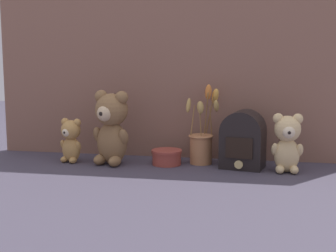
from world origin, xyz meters
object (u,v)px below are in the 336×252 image
at_px(decorative_tin_tall, 167,157).
at_px(flower_vase, 202,141).
at_px(teddy_bear_medium, 287,142).
at_px(teddy_bear_small, 71,139).
at_px(teddy_bear_large, 111,126).
at_px(vintage_radio, 243,140).

bearing_deg(decorative_tin_tall, flower_vase, 18.54).
xyz_separation_m(teddy_bear_medium, decorative_tin_tall, (-0.44, 0.04, -0.08)).
bearing_deg(teddy_bear_small, teddy_bear_medium, -1.15).
xyz_separation_m(teddy_bear_medium, teddy_bear_small, (-0.81, 0.02, -0.02)).
distance_m(teddy_bear_medium, flower_vase, 0.33).
distance_m(teddy_bear_large, vintage_radio, 0.50).
xyz_separation_m(teddy_bear_large, flower_vase, (0.34, 0.07, -0.06)).
distance_m(teddy_bear_medium, teddy_bear_small, 0.82).
relative_size(teddy_bear_small, decorative_tin_tall, 1.48).
relative_size(vintage_radio, decorative_tin_tall, 1.84).
distance_m(teddy_bear_small, flower_vase, 0.51).
xyz_separation_m(teddy_bear_large, vintage_radio, (0.49, 0.03, -0.04)).
bearing_deg(teddy_bear_small, vintage_radio, 2.25).
bearing_deg(teddy_bear_large, teddy_bear_medium, -0.97).
distance_m(teddy_bear_large, teddy_bear_medium, 0.65).
bearing_deg(vintage_radio, teddy_bear_medium, -15.00).
relative_size(teddy_bear_large, teddy_bear_small, 1.65).
xyz_separation_m(flower_vase, decorative_tin_tall, (-0.13, -0.04, -0.06)).
bearing_deg(teddy_bear_medium, teddy_bear_small, 178.85).
height_order(teddy_bear_medium, decorative_tin_tall, teddy_bear_medium).
xyz_separation_m(teddy_bear_medium, vintage_radio, (-0.16, 0.04, -0.01)).
distance_m(teddy_bear_medium, decorative_tin_tall, 0.45).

